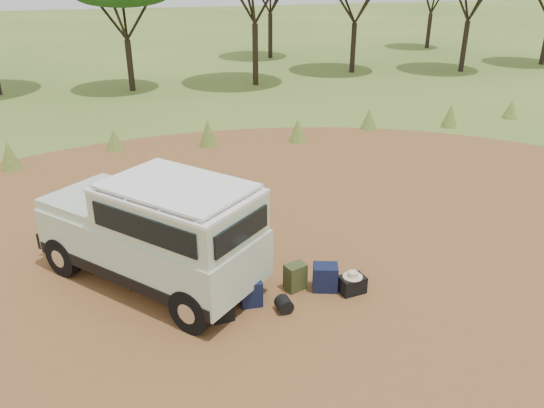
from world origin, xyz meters
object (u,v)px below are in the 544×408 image
object	(u,v)px
safari_vehicle	(156,234)
hard_case	(352,285)
backpack_navy	(251,293)
duffel_navy	(325,278)
backpack_black	(222,307)
walking_staff	(130,258)
backpack_olive	(295,277)

from	to	relation	value
safari_vehicle	hard_case	distance (m)	3.74
backpack_navy	duffel_navy	size ratio (longest dim) A/B	0.96
safari_vehicle	backpack_black	distance (m)	1.91
walking_staff	backpack_olive	distance (m)	3.03
safari_vehicle	walking_staff	world-z (taller)	safari_vehicle
backpack_black	backpack_navy	world-z (taller)	backpack_black
backpack_olive	hard_case	xyz separation A→B (m)	(0.98, -0.40, -0.10)
safari_vehicle	backpack_black	size ratio (longest dim) A/B	9.00
backpack_navy	backpack_black	bearing A→B (deg)	-151.70
backpack_olive	duffel_navy	xyz separation A→B (m)	(0.53, -0.17, -0.00)
backpack_black	hard_case	size ratio (longest dim) A/B	1.07
safari_vehicle	backpack_olive	bearing A→B (deg)	27.81
backpack_navy	duffel_navy	xyz separation A→B (m)	(1.44, 0.10, 0.01)
safari_vehicle	backpack_black	xyz separation A→B (m)	(0.92, -1.47, -0.80)
safari_vehicle	backpack_olive	world-z (taller)	safari_vehicle
backpack_navy	hard_case	xyz separation A→B (m)	(1.89, -0.13, -0.08)
backpack_olive	duffel_navy	distance (m)	0.56
backpack_olive	backpack_black	bearing A→B (deg)	-178.74
backpack_olive	duffel_navy	size ratio (longest dim) A/B	1.02
safari_vehicle	backpack_olive	distance (m)	2.70
safari_vehicle	backpack_olive	xyz separation A→B (m)	(2.40, -0.94, -0.79)
backpack_black	duffel_navy	world-z (taller)	duffel_navy
safari_vehicle	walking_staff	bearing A→B (deg)	-101.22
backpack_black	backpack_navy	bearing A→B (deg)	21.44
backpack_navy	walking_staff	bearing A→B (deg)	158.61
duffel_navy	hard_case	bearing A→B (deg)	-8.44
backpack_olive	hard_case	world-z (taller)	backpack_olive
backpack_black	backpack_olive	xyz separation A→B (m)	(1.49, 0.53, 0.01)
backpack_navy	backpack_olive	bearing A→B (deg)	19.21
safari_vehicle	hard_case	bearing A→B (deg)	27.58
walking_staff	backpack_olive	world-z (taller)	walking_staff
duffel_navy	backpack_olive	bearing A→B (deg)	-178.52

